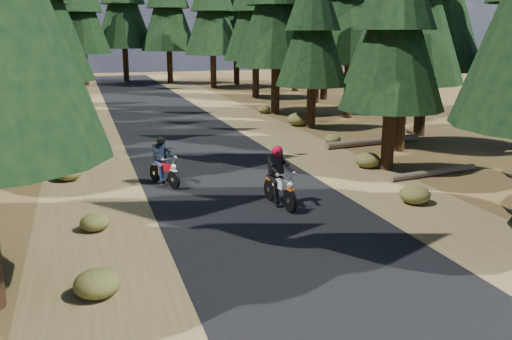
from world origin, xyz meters
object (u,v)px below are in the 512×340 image
(log_near, at_px, (373,141))
(rider_follow, at_px, (164,169))
(rider_lead, at_px, (280,187))
(log_far, at_px, (434,172))

(log_near, relative_size, rider_follow, 2.61)
(rider_lead, distance_m, rider_follow, 4.45)
(log_near, xyz_separation_m, rider_follow, (-10.10, -4.17, 0.39))
(log_near, distance_m, rider_follow, 10.93)
(rider_lead, bearing_deg, rider_follow, -56.54)
(log_far, xyz_separation_m, rider_follow, (-9.40, 1.56, 0.43))
(rider_lead, xyz_separation_m, rider_follow, (-2.90, 3.38, -0.05))
(log_near, xyz_separation_m, rider_lead, (-7.20, -7.55, 0.44))
(log_near, xyz_separation_m, log_far, (-0.70, -5.73, -0.04))
(rider_follow, bearing_deg, log_far, 147.97)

